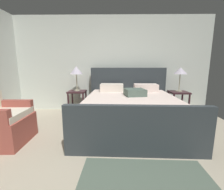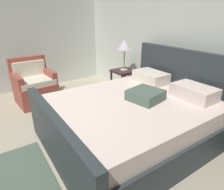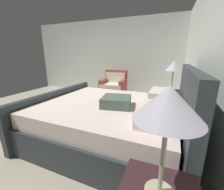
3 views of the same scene
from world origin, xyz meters
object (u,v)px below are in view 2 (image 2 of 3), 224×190
nightstand_left (124,79)px  table_lamp_left (124,45)px  bed (135,117)px  armchair (34,86)px

nightstand_left → table_lamp_left: 0.72m
bed → table_lamp_left: size_ratio=3.63×
table_lamp_left → armchair: table_lamp_left is taller
bed → table_lamp_left: 1.74m
bed → nightstand_left: bearing=147.0°
nightstand_left → table_lamp_left: size_ratio=0.95×
nightstand_left → armchair: 1.85m
nightstand_left → table_lamp_left: table_lamp_left is taller
bed → table_lamp_left: table_lamp_left is taller
armchair → table_lamp_left: bearing=62.8°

